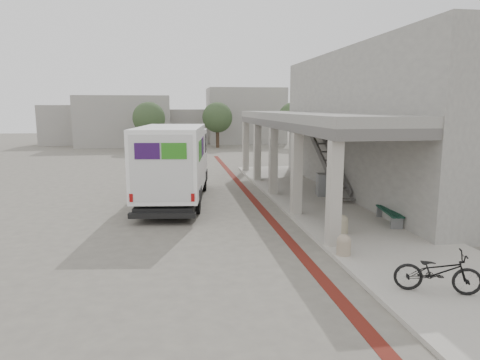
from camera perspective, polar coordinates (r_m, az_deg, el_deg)
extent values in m
plane|color=#605A52|center=(16.28, 0.77, -5.58)|extent=(120.00, 120.00, 0.00)
cube|color=#591911|center=(18.37, 2.82, -3.80)|extent=(0.35, 40.00, 0.01)
cube|color=#9D988D|center=(17.37, 13.94, -4.69)|extent=(4.40, 28.00, 0.12)
cube|color=gray|center=(22.35, 17.84, 7.22)|extent=(4.30, 17.00, 7.00)
cube|color=#5A5754|center=(20.95, 8.55, 7.44)|extent=(3.40, 16.90, 0.35)
cube|color=gray|center=(20.94, 8.57, 8.39)|extent=(3.40, 16.90, 0.35)
cube|color=gray|center=(49.80, -15.14, 7.61)|extent=(10.00, 6.00, 5.50)
cube|color=gray|center=(53.56, -7.12, 7.19)|extent=(8.00, 6.00, 4.00)
cube|color=gray|center=(52.21, 0.71, 8.57)|extent=(9.00, 6.00, 6.50)
cube|color=gray|center=(53.75, -21.18, 6.89)|extent=(7.00, 5.00, 4.50)
cylinder|color=#38281C|center=(43.66, -11.96, 5.45)|extent=(0.36, 0.36, 2.40)
sphere|color=#2C4025|center=(43.57, -12.05, 8.07)|extent=(3.20, 3.20, 3.20)
cylinder|color=#38281C|center=(45.83, -3.01, 5.83)|extent=(0.36, 0.36, 2.40)
sphere|color=#2C4025|center=(45.73, -3.03, 8.34)|extent=(3.20, 3.20, 3.20)
cylinder|color=#38281C|center=(46.35, 7.06, 5.82)|extent=(0.36, 0.36, 2.40)
sphere|color=#2C4025|center=(46.26, 7.11, 8.29)|extent=(3.20, 3.20, 3.20)
cube|color=black|center=(19.68, -8.65, -1.73)|extent=(3.18, 7.72, 0.32)
cube|color=white|center=(18.47, -9.14, 2.73)|extent=(3.25, 5.85, 2.79)
cube|color=white|center=(22.13, -7.89, 3.49)|extent=(2.81, 2.34, 2.46)
cube|color=white|center=(23.36, -7.54, 1.57)|extent=(2.42, 0.93, 0.86)
cube|color=black|center=(22.93, -7.69, 5.19)|extent=(2.40, 0.81, 1.12)
cube|color=black|center=(15.96, -10.33, -4.66)|extent=(2.48, 0.58, 0.19)
cube|color=#2F104B|center=(19.37, -12.69, 4.37)|extent=(0.21, 1.49, 0.80)
cube|color=#2A7D1B|center=(17.80, -13.68, 3.88)|extent=(0.21, 1.49, 0.80)
cube|color=#2F104B|center=(15.71, -12.29, 3.78)|extent=(0.91, 0.15, 0.59)
cube|color=#2A7D1B|center=(15.56, -8.79, 3.84)|extent=(0.91, 0.15, 0.59)
cylinder|color=black|center=(22.54, -10.63, -0.19)|extent=(0.42, 0.99, 0.96)
cylinder|color=black|center=(22.29, -4.91, -0.17)|extent=(0.42, 0.99, 0.96)
cylinder|color=black|center=(17.78, -13.10, -2.92)|extent=(0.42, 0.99, 0.96)
cylinder|color=black|center=(17.47, -5.84, -2.94)|extent=(0.42, 0.99, 0.96)
cube|color=slate|center=(15.83, 20.18, -5.42)|extent=(0.42, 0.15, 0.41)
cube|color=slate|center=(17.32, 18.43, -4.05)|extent=(0.42, 0.15, 0.41)
cube|color=#123628|center=(16.47, 18.81, -3.95)|extent=(0.44, 1.94, 0.05)
cube|color=#123628|center=(16.52, 19.31, -3.94)|extent=(0.44, 1.94, 0.05)
cube|color=#123628|center=(16.56, 19.81, -3.93)|extent=(0.44, 1.94, 0.05)
cylinder|color=gray|center=(12.71, 13.65, -8.79)|extent=(0.40, 0.40, 0.40)
sphere|color=gray|center=(12.64, 13.69, -7.92)|extent=(0.40, 0.40, 0.40)
cylinder|color=tan|center=(14.83, 13.42, -6.08)|extent=(0.41, 0.41, 0.41)
sphere|color=tan|center=(14.78, 13.45, -5.31)|extent=(0.41, 0.41, 0.41)
cube|color=gray|center=(20.69, 10.88, -0.61)|extent=(0.56, 0.69, 1.06)
imported|color=black|center=(10.86, 24.85, -11.03)|extent=(1.99, 1.31, 0.99)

